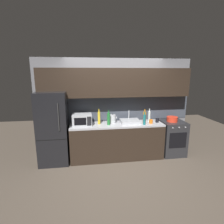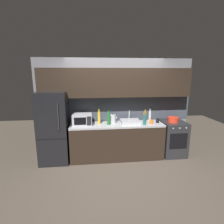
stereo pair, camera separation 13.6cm
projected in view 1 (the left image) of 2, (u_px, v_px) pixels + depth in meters
name	position (u px, v px, depth m)	size (l,w,h in m)	color
ground_plane	(124.00, 177.00, 3.77)	(10.00, 10.00, 0.00)	#4C4238
back_wall	(115.00, 96.00, 4.59)	(4.04, 0.44, 2.50)	slate
counter_run	(117.00, 141.00, 4.54)	(2.30, 0.60, 0.90)	black
refrigerator	(53.00, 128.00, 4.23)	(0.68, 0.69, 1.72)	black
oven_range	(172.00, 138.00, 4.75)	(0.60, 0.62, 0.90)	#232326
microwave	(82.00, 120.00, 4.31)	(0.46, 0.35, 0.27)	#A8AAAF
sink_basin	(130.00, 121.00, 4.51)	(0.48, 0.38, 0.30)	#ADAFB5
kettle	(113.00, 119.00, 4.48)	(0.18, 0.15, 0.24)	#B7BABF
wine_bottle_yellow	(99.00, 118.00, 4.39)	(0.06, 0.06, 0.38)	gold
wine_bottle_green	(109.00, 119.00, 4.32)	(0.07, 0.07, 0.36)	#1E6B2D
wine_bottle_teal	(144.00, 120.00, 4.33)	(0.07, 0.07, 0.32)	#19666B
wine_bottle_amber	(145.00, 117.00, 4.52)	(0.08, 0.08, 0.34)	#B27019
wine_bottle_clear	(149.00, 116.00, 4.66)	(0.06, 0.06, 0.33)	silver
mug_dark	(157.00, 120.00, 4.56)	(0.08, 0.08, 0.11)	black
mug_orange	(151.00, 122.00, 4.46)	(0.09, 0.09, 0.10)	orange
cooking_pot	(172.00, 119.00, 4.63)	(0.28, 0.28, 0.13)	red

